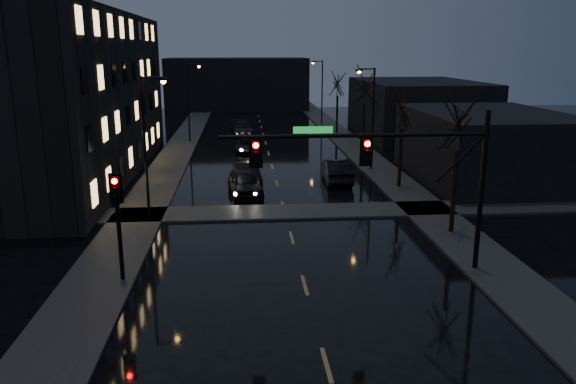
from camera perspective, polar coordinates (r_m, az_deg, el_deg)
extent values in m
cube|color=#2D2D2B|center=(49.45, -11.71, 3.16)|extent=(3.00, 140.00, 0.12)
cube|color=#2D2D2B|center=(50.29, 7.92, 3.51)|extent=(3.00, 140.00, 0.12)
cube|color=#2D2D2B|center=(33.12, -0.32, -2.03)|extent=(40.00, 3.00, 0.12)
cube|color=black|center=(45.54, -23.01, 8.95)|extent=(12.00, 30.00, 12.00)
cube|color=black|center=(43.65, 19.66, 4.42)|extent=(10.00, 14.00, 5.00)
cube|color=black|center=(64.52, 12.95, 8.29)|extent=(12.00, 18.00, 6.00)
cube|color=black|center=(91.35, -5.19, 10.90)|extent=(22.00, 10.00, 8.00)
cylinder|color=black|center=(25.06, 19.04, -0.07)|extent=(0.22, 0.22, 7.00)
cylinder|color=black|center=(22.90, 6.79, 5.71)|extent=(11.00, 0.16, 0.16)
cylinder|color=black|center=(24.36, 17.17, 3.30)|extent=(2.05, 0.10, 2.05)
cube|color=#0C591E|center=(22.59, 2.56, 6.32)|extent=(1.60, 0.04, 0.28)
cube|color=black|center=(22.56, -3.29, 3.98)|extent=(0.35, 0.28, 1.05)
sphere|color=#FF0705|center=(22.34, -3.29, 4.74)|extent=(0.22, 0.22, 0.22)
cube|color=black|center=(23.11, 7.96, 4.12)|extent=(0.35, 0.28, 1.05)
sphere|color=#FF0705|center=(22.90, 8.08, 4.86)|extent=(0.22, 0.22, 0.22)
cylinder|color=black|center=(23.87, -16.77, -3.84)|extent=(0.18, 0.18, 4.40)
cube|color=black|center=(23.39, -17.09, 0.35)|extent=(0.35, 0.28, 1.05)
sphere|color=#FF0705|center=(23.16, -17.23, 1.05)|extent=(0.22, 0.22, 0.22)
cylinder|color=black|center=(30.14, 16.49, -0.07)|extent=(0.24, 0.24, 4.40)
cylinder|color=black|center=(39.43, 11.33, 3.34)|extent=(0.24, 0.24, 4.12)
cylinder|color=black|center=(50.86, 7.65, 6.24)|extent=(0.24, 0.24, 4.68)
cylinder|color=black|center=(64.52, 5.00, 7.84)|extent=(0.24, 0.24, 4.29)
cylinder|color=black|center=(32.10, -14.32, 4.22)|extent=(0.16, 0.16, 8.00)
cylinder|color=black|center=(31.58, -13.67, 11.23)|extent=(1.20, 0.10, 0.10)
cube|color=black|center=(31.50, -12.56, 11.10)|extent=(0.50, 0.25, 0.15)
sphere|color=#FF9F32|center=(31.51, -12.55, 10.92)|extent=(0.28, 0.28, 0.28)
cylinder|color=black|center=(58.68, -10.09, 8.85)|extent=(0.16, 0.16, 8.00)
cylinder|color=black|center=(58.40, -9.66, 12.68)|extent=(1.20, 0.10, 0.10)
cube|color=black|center=(58.36, -9.05, 12.60)|extent=(0.50, 0.25, 0.15)
sphere|color=#FF9F32|center=(58.36, -9.05, 12.50)|extent=(0.28, 0.28, 0.28)
cylinder|color=black|center=(44.71, 8.60, 7.25)|extent=(0.16, 0.16, 8.00)
cylinder|color=black|center=(44.28, 8.02, 12.27)|extent=(1.20, 0.10, 0.10)
cube|color=black|center=(44.15, 7.24, 12.16)|extent=(0.50, 0.25, 0.15)
sphere|color=#FF9F32|center=(44.16, 7.23, 12.03)|extent=(0.28, 0.28, 0.28)
cylinder|color=black|center=(72.12, 3.48, 10.03)|extent=(0.16, 0.16, 8.00)
cylinder|color=black|center=(71.85, 3.04, 13.13)|extent=(1.20, 0.10, 0.10)
cube|color=black|center=(71.78, 2.55, 13.05)|extent=(0.50, 0.25, 0.15)
sphere|color=#FF9F32|center=(71.78, 2.55, 12.98)|extent=(0.28, 0.28, 0.28)
imported|color=black|center=(37.06, -4.40, 0.95)|extent=(2.60, 5.15, 1.68)
imported|color=black|center=(39.86, -4.20, 1.80)|extent=(2.16, 4.83, 1.54)
imported|color=black|center=(52.45, -4.11, 4.70)|extent=(2.28, 4.68, 1.28)
imported|color=black|center=(62.73, -4.65, 6.42)|extent=(2.89, 5.78, 1.61)
imported|color=black|center=(40.73, 4.96, 2.18)|extent=(1.96, 5.23, 1.71)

